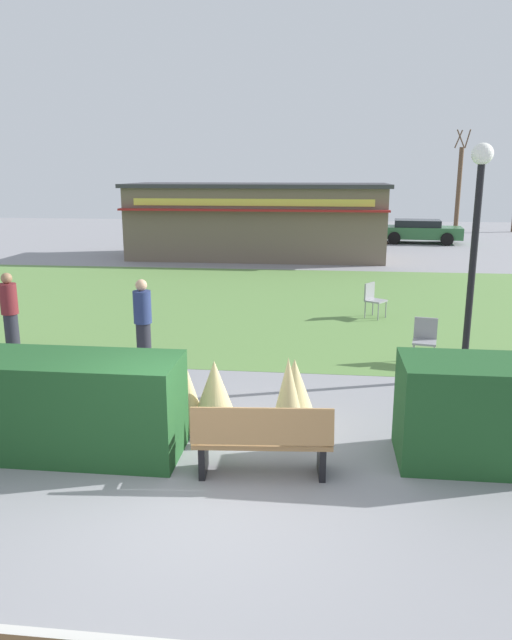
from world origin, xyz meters
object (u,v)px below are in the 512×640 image
Objects in this scene: food_kiosk at (257,221)px; parked_car_east_slot at (419,231)px; parked_car_center_slot at (315,229)px; cafe_chair_west at (373,297)px; cafe_chair_east at (425,337)px; parked_car_west_slot at (217,228)px; lamppost_mid at (475,235)px; tree_right_bg at (459,186)px; park_bench at (262,440)px; person_standing at (143,322)px; person_strolling at (10,313)px.

parked_car_east_slot is at bearing 38.90° from food_kiosk.
cafe_chair_west is at bearing -84.06° from parked_car_center_slot.
cafe_chair_east is 0.20× the size of parked_car_east_slot.
parked_car_west_slot is at bearing 114.50° from food_kiosk.
lamppost_mid is 0.97× the size of parked_car_west_slot.
cafe_chair_east is 0.14× the size of tree_right_bg.
park_bench is 26.04m from parked_car_west_slot.
cafe_chair_east is at bearing 121.85° from lamppost_mid.
lamppost_mid is at bearing -101.16° from tree_right_bg.
person_standing is at bearing -111.82° from tree_right_bg.
tree_right_bg is at bearing 78.84° from lamppost_mid.
person_strolling is at bearing -130.84° from person_standing.
parked_car_west_slot is at bearing 112.53° from cafe_chair_west.
lamppost_mid is at bearing 56.24° from person_standing.
parked_car_center_slot is 12.09m from tree_right_bg.
person_standing is at bearing 178.75° from lamppost_mid.
parked_car_west_slot is (-2.39, 21.47, -0.22)m from person_standing.
cafe_chair_west is at bearing 77.10° from park_bench.
cafe_chair_west is at bearing -105.92° from tree_right_bg.
person_standing reaches higher than cafe_chair_east.
food_kiosk is 11.53m from cafe_chair_west.
person_standing is at bearing -97.68° from parked_car_center_slot.
parked_car_west_slot is at bearing 24.00° from person_strolling.
cafe_chair_west is 18.40m from parked_car_west_slot.
park_bench is at bearing -105.16° from tree_right_bg.
cafe_chair_west is at bearing 105.54° from lamppost_mid.
parked_car_east_slot is (5.39, 0.01, 0.00)m from parked_car_center_slot.
parked_car_west_slot is 16.37m from tree_right_bg.
tree_right_bg is at bearing 74.84° from park_bench.
lamppost_mid is at bearing -68.91° from parked_car_west_slot.
food_kiosk is 6.51× the size of person_strolling.
food_kiosk is 2.59× the size of parked_car_west_slot.
park_bench is 0.28× the size of tree_right_bg.
food_kiosk reaches higher than cafe_chair_east.
food_kiosk reaches higher than parked_car_center_slot.
cafe_chair_east is (4.90, -14.41, -1.06)m from food_kiosk.
food_kiosk is at bearing -128.42° from tree_right_bg.
cafe_chair_west and cafe_chair_east have the same top height.
cafe_chair_west is (1.96, 8.54, 0.05)m from park_bench.
cafe_chair_east is at bearing -83.14° from parked_car_center_slot.
cafe_chair_east is 8.30m from person_strolling.
cafe_chair_east is at bearing -71.21° from food_kiosk.
park_bench reaches higher than cafe_chair_west.
cafe_chair_east is (2.68, 4.83, 0.05)m from park_bench.
park_bench is 1.03× the size of person_strolling.
person_standing is 0.39× the size of parked_car_east_slot.
tree_right_bg reaches higher than cafe_chair_east.
cafe_chair_east is 22.11m from parked_car_west_slot.
person_standing is at bearing -72.94° from person_strolling.
parked_car_west_slot is at bearing 179.99° from parked_car_center_slot.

